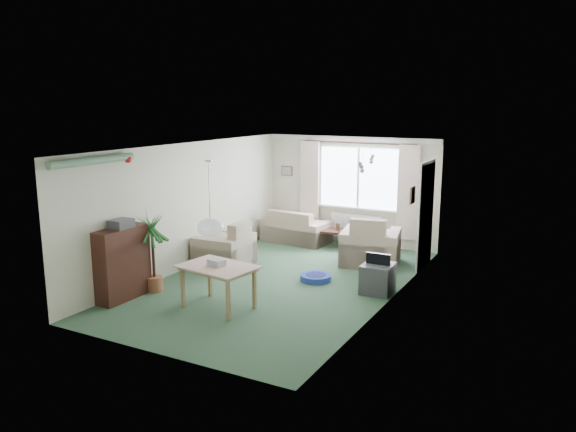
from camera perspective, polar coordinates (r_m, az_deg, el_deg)
The scene contains 25 objects.
ground at distance 10.02m, azimuth -0.82°, elevation -6.76°, with size 6.50×6.50×0.00m, color #305038.
window at distance 12.47m, azimuth 7.20°, elevation 3.87°, with size 1.80×0.03×1.30m, color white.
curtain_rod at distance 12.32m, azimuth 7.16°, elevation 7.38°, with size 2.60×0.03×0.03m, color black.
curtain_left at distance 12.87m, azimuth 2.23°, elevation 3.15°, with size 0.45×0.08×2.00m, color beige.
curtain_right at distance 12.05m, azimuth 12.11°, elevation 2.33°, with size 0.45×0.08×2.00m, color beige.
radiator at distance 12.63m, azimuth 7.01°, elevation -1.10°, with size 1.20×0.10×0.55m, color white.
doorway at distance 11.05m, azimuth 13.86°, elevation 0.00°, with size 0.03×0.95×2.00m, color black.
pendant_lamp at distance 7.65m, azimuth -7.91°, elevation -1.16°, with size 0.36×0.36×0.36m, color white.
tinsel_garland at distance 8.93m, azimuth -19.18°, elevation 5.33°, with size 1.60×1.60×0.12m, color #196626.
bauble_cluster_a at distance 9.84m, azimuth 8.40°, elevation 6.01°, with size 0.20×0.20×0.20m, color silver.
bauble_cluster_b at distance 8.62m, azimuth 7.54°, elevation 5.26°, with size 0.20×0.20×0.20m, color silver.
wall_picture_back at distance 13.21m, azimuth -0.11°, elevation 4.61°, with size 0.28×0.03×0.22m, color brown.
wall_picture_right at distance 10.01m, azimuth 12.54°, elevation 2.08°, with size 0.03×0.24×0.30m, color brown.
sofa at distance 12.76m, azimuth 0.84°, elevation -1.01°, with size 1.49×0.79×0.74m, color tan.
armchair_corner at distance 11.16m, azimuth 8.41°, elevation -2.37°, with size 1.09×1.03×0.98m, color #C5AD95.
armchair_left at distance 11.03m, azimuth -6.51°, elevation -2.74°, with size 0.98×0.93×0.88m, color tan.
coffee_table at distance 12.38m, azimuth 5.08°, elevation -2.31°, with size 0.85×0.47×0.38m, color black.
photo_frame at distance 12.30m, azimuth 5.11°, elevation -1.10°, with size 0.12×0.02×0.16m, color brown.
bookshelf at distance 9.45m, azimuth -16.46°, elevation -4.66°, with size 0.32×0.96×1.18m, color black.
hifi_box at distance 9.28m, azimuth -16.61°, elevation -0.75°, with size 0.28×0.35×0.14m, color #3F3E44.
houseplant at distance 9.66m, azimuth -13.55°, elevation -3.59°, with size 0.58×0.58×1.36m, color #1C5321.
dining_table at distance 8.81m, azimuth -7.09°, elevation -7.21°, with size 1.05×0.70×0.65m, color tan.
gift_box at distance 8.71m, azimuth -7.27°, elevation -4.78°, with size 0.25×0.18×0.12m, color #B6B5C1.
tv_cube at distance 9.56m, azimuth 9.09°, elevation -6.28°, with size 0.49×0.54×0.49m, color #37383D.
pet_bed at distance 10.11m, azimuth 2.82°, elevation -6.27°, with size 0.55×0.55×0.11m, color #26229D.
Camera 1 is at (4.62, -8.32, 3.15)m, focal length 35.00 mm.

